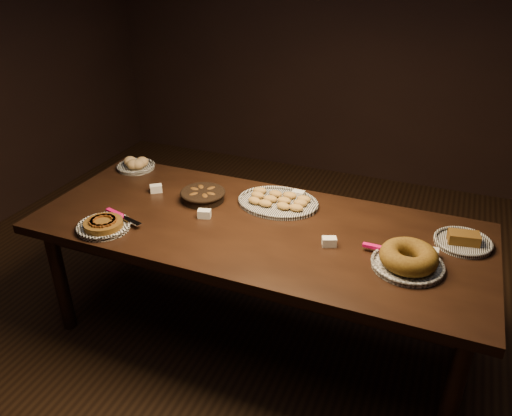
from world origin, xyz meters
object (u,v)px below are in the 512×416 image
at_px(bundt_cake_plate, 408,259).
at_px(apple_tart_plate, 104,225).
at_px(buffet_table, 257,236).
at_px(madeleine_platter, 278,201).

bearing_deg(bundt_cake_plate, apple_tart_plate, -165.35).
xyz_separation_m(buffet_table, apple_tart_plate, (-0.72, -0.34, 0.09)).
distance_m(buffet_table, bundt_cake_plate, 0.81).
height_order(buffet_table, madeleine_platter, madeleine_platter).
bearing_deg(madeleine_platter, bundt_cake_plate, -29.01).
height_order(apple_tart_plate, madeleine_platter, apple_tart_plate).
bearing_deg(apple_tart_plate, buffet_table, 49.60).
distance_m(buffet_table, madeleine_platter, 0.28).
distance_m(apple_tart_plate, bundt_cake_plate, 1.54).
xyz_separation_m(apple_tart_plate, bundt_cake_plate, (1.52, 0.24, 0.02)).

